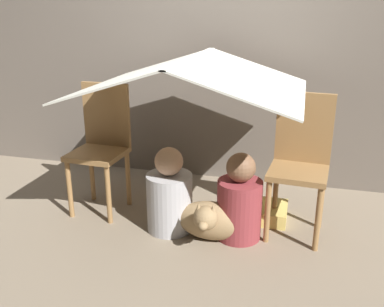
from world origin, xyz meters
name	(u,v)px	position (x,y,z in m)	size (l,w,h in m)	color
ground_plane	(185,234)	(0.00, 0.00, 0.00)	(8.80, 8.80, 0.00)	gray
wall_back	(220,32)	(0.00, 1.08, 1.25)	(7.00, 0.05, 2.50)	#6B6056
chair_left	(102,143)	(-0.70, 0.26, 0.51)	(0.39, 0.39, 0.93)	olive
chair_right	(300,159)	(0.71, 0.26, 0.51)	(0.40, 0.40, 0.93)	olive
sheet_canopy	(192,74)	(0.00, 0.19, 1.04)	(1.41, 1.18, 0.23)	silver
person_front	(170,196)	(-0.12, 0.05, 0.24)	(0.31, 0.31, 0.59)	#B2B2B7
person_second	(239,203)	(0.35, 0.07, 0.25)	(0.29, 0.29, 0.59)	maroon
dog	(211,220)	(0.18, -0.03, 0.15)	(0.46, 0.39, 0.33)	#9E7F56
floor_cushion	(260,211)	(0.46, 0.37, 0.05)	(0.39, 0.31, 0.10)	#E5CC66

